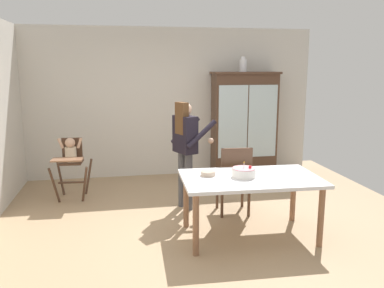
{
  "coord_description": "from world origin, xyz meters",
  "views": [
    {
      "loc": [
        -0.95,
        -4.57,
        2.02
      ],
      "look_at": [
        0.04,
        0.7,
        0.95
      ],
      "focal_mm": 36.76,
      "sensor_mm": 36.0,
      "label": 1
    }
  ],
  "objects_px": {
    "adult_person": "(186,142)",
    "serving_bowl": "(208,173)",
    "china_cabinet": "(244,124)",
    "high_chair_with_toddler": "(71,157)",
    "ceramic_vase": "(243,65)",
    "birthday_cake": "(244,172)",
    "dining_table": "(250,184)",
    "dining_chair_far_side": "(235,176)"
  },
  "relations": [
    {
      "from": "adult_person",
      "to": "serving_bowl",
      "type": "xyz_separation_m",
      "value": [
        0.11,
        -0.95,
        -0.2
      ]
    },
    {
      "from": "china_cabinet",
      "to": "high_chair_with_toddler",
      "type": "relative_size",
      "value": 2.02
    },
    {
      "from": "serving_bowl",
      "to": "ceramic_vase",
      "type": "bearing_deg",
      "value": 64.48
    },
    {
      "from": "adult_person",
      "to": "birthday_cake",
      "type": "height_order",
      "value": "adult_person"
    },
    {
      "from": "adult_person",
      "to": "birthday_cake",
      "type": "bearing_deg",
      "value": -178.83
    },
    {
      "from": "dining_table",
      "to": "china_cabinet",
      "type": "bearing_deg",
      "value": 73.67
    },
    {
      "from": "china_cabinet",
      "to": "adult_person",
      "type": "distance_m",
      "value": 2.11
    },
    {
      "from": "high_chair_with_toddler",
      "to": "birthday_cake",
      "type": "distance_m",
      "value": 2.83
    },
    {
      "from": "adult_person",
      "to": "birthday_cake",
      "type": "distance_m",
      "value": 1.2
    },
    {
      "from": "dining_table",
      "to": "serving_bowl",
      "type": "distance_m",
      "value": 0.51
    },
    {
      "from": "ceramic_vase",
      "to": "serving_bowl",
      "type": "relative_size",
      "value": 1.5
    },
    {
      "from": "ceramic_vase",
      "to": "high_chair_with_toddler",
      "type": "xyz_separation_m",
      "value": [
        -2.98,
        -0.87,
        -1.38
      ]
    },
    {
      "from": "adult_person",
      "to": "dining_table",
      "type": "height_order",
      "value": "adult_person"
    },
    {
      "from": "dining_table",
      "to": "adult_person",
      "type": "bearing_deg",
      "value": 118.24
    },
    {
      "from": "serving_bowl",
      "to": "dining_chair_far_side",
      "type": "bearing_deg",
      "value": 47.92
    },
    {
      "from": "serving_bowl",
      "to": "dining_table",
      "type": "bearing_deg",
      "value": -17.21
    },
    {
      "from": "ceramic_vase",
      "to": "china_cabinet",
      "type": "bearing_deg",
      "value": -4.49
    },
    {
      "from": "high_chair_with_toddler",
      "to": "china_cabinet",
      "type": "bearing_deg",
      "value": 19.8
    },
    {
      "from": "china_cabinet",
      "to": "serving_bowl",
      "type": "relative_size",
      "value": 10.63
    },
    {
      "from": "high_chair_with_toddler",
      "to": "dining_table",
      "type": "distance_m",
      "value": 2.9
    },
    {
      "from": "high_chair_with_toddler",
      "to": "serving_bowl",
      "type": "xyz_separation_m",
      "value": [
        1.76,
        -1.69,
        0.11
      ]
    },
    {
      "from": "adult_person",
      "to": "serving_bowl",
      "type": "distance_m",
      "value": 0.97
    },
    {
      "from": "ceramic_vase",
      "to": "adult_person",
      "type": "relative_size",
      "value": 0.18
    },
    {
      "from": "adult_person",
      "to": "dining_table",
      "type": "bearing_deg",
      "value": -175.89
    },
    {
      "from": "high_chair_with_toddler",
      "to": "adult_person",
      "type": "xyz_separation_m",
      "value": [
        1.65,
        -0.74,
        0.31
      ]
    },
    {
      "from": "serving_bowl",
      "to": "dining_chair_far_side",
      "type": "distance_m",
      "value": 0.77
    },
    {
      "from": "high_chair_with_toddler",
      "to": "adult_person",
      "type": "height_order",
      "value": "adult_person"
    },
    {
      "from": "ceramic_vase",
      "to": "dining_table",
      "type": "distance_m",
      "value": 3.12
    },
    {
      "from": "china_cabinet",
      "to": "dining_chair_far_side",
      "type": "relative_size",
      "value": 1.99
    },
    {
      "from": "serving_bowl",
      "to": "adult_person",
      "type": "bearing_deg",
      "value": 96.67
    },
    {
      "from": "adult_person",
      "to": "dining_table",
      "type": "relative_size",
      "value": 0.94
    },
    {
      "from": "ceramic_vase",
      "to": "high_chair_with_toddler",
      "type": "distance_m",
      "value": 3.4
    },
    {
      "from": "high_chair_with_toddler",
      "to": "dining_chair_far_side",
      "type": "height_order",
      "value": "dining_chair_far_side"
    },
    {
      "from": "china_cabinet",
      "to": "dining_table",
      "type": "xyz_separation_m",
      "value": [
        -0.79,
        -2.7,
        -0.31
      ]
    },
    {
      "from": "ceramic_vase",
      "to": "dining_table",
      "type": "bearing_deg",
      "value": -105.37
    },
    {
      "from": "ceramic_vase",
      "to": "serving_bowl",
      "type": "height_order",
      "value": "ceramic_vase"
    },
    {
      "from": "china_cabinet",
      "to": "ceramic_vase",
      "type": "height_order",
      "value": "ceramic_vase"
    },
    {
      "from": "birthday_cake",
      "to": "china_cabinet",
      "type": "bearing_deg",
      "value": 72.06
    },
    {
      "from": "ceramic_vase",
      "to": "dining_chair_far_side",
      "type": "xyz_separation_m",
      "value": [
        -0.72,
        -2.0,
        -1.48
      ]
    },
    {
      "from": "ceramic_vase",
      "to": "serving_bowl",
      "type": "bearing_deg",
      "value": -115.52
    },
    {
      "from": "ceramic_vase",
      "to": "dining_table",
      "type": "relative_size",
      "value": 0.17
    },
    {
      "from": "china_cabinet",
      "to": "high_chair_with_toddler",
      "type": "bearing_deg",
      "value": -164.1
    }
  ]
}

